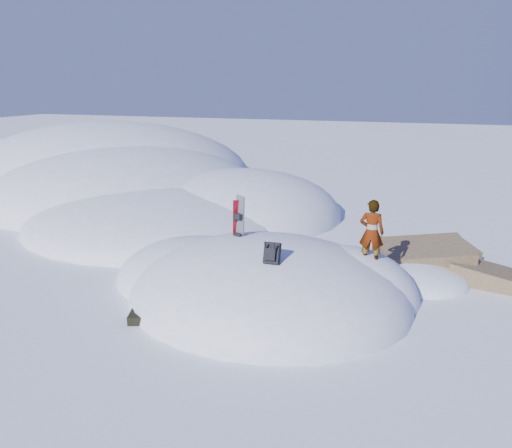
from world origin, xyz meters
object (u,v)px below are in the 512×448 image
(person, at_px, (372,232))
(backpack, at_px, (272,253))
(snowboard_red, at_px, (238,228))
(snowboard_dark, at_px, (240,228))

(person, bearing_deg, backpack, 42.75)
(snowboard_red, height_order, backpack, snowboard_red)
(snowboard_dark, height_order, person, person)
(person, bearing_deg, snowboard_dark, 5.13)
(snowboard_red, relative_size, backpack, 2.74)
(snowboard_red, height_order, person, person)
(backpack, bearing_deg, snowboard_red, 127.33)
(snowboard_red, distance_m, snowboard_dark, 0.14)
(backpack, relative_size, person, 0.35)
(snowboard_red, bearing_deg, snowboard_dark, -83.85)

